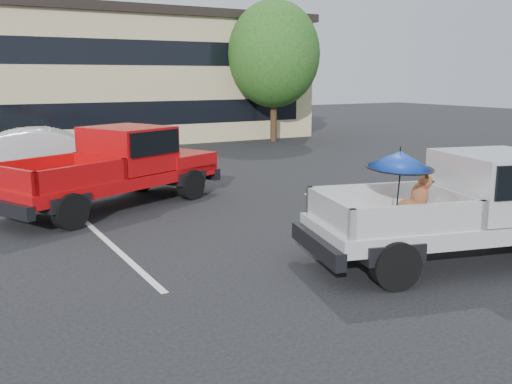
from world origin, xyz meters
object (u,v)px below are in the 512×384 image
red_pickup (123,163)px  silver_sedan (52,155)px  silver_pickup (483,201)px  tree_right (274,54)px  tree_back (157,54)px

red_pickup → silver_sedan: (-0.96, 4.12, -0.24)m
silver_pickup → silver_sedan: 12.60m
tree_right → red_pickup: bearing=-136.1°
silver_sedan → tree_right: bearing=-51.4°
silver_pickup → tree_right: bearing=84.0°
tree_right → silver_sedan: (-11.66, -6.17, -3.39)m
tree_right → red_pickup: (-10.70, -10.30, -3.15)m
red_pickup → silver_sedan: size_ratio=1.25×
silver_pickup → red_pickup: bearing=133.4°
tree_back → red_pickup: (-7.70, -18.30, -3.35)m
tree_right → tree_back: size_ratio=0.95×
tree_back → red_pickup: bearing=-112.8°
silver_pickup → red_pickup: (-4.10, 7.41, 0.01)m
tree_back → silver_sedan: (-8.66, -14.17, -3.59)m
tree_back → silver_sedan: size_ratio=1.43×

